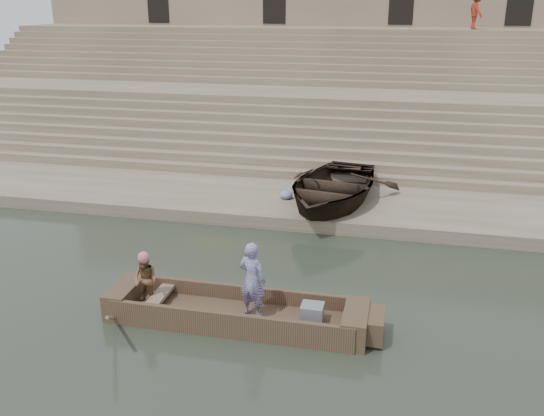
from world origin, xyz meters
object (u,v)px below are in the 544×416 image
(standing_man, at_px, (252,280))
(pedestrian, at_px, (476,11))
(rowing_man, at_px, (145,280))
(main_rowboat, at_px, (236,318))
(beached_rowboat, at_px, (332,187))
(television, at_px, (312,313))

(standing_man, bearing_deg, pedestrian, -89.50)
(rowing_man, relative_size, pedestrian, 0.68)
(pedestrian, bearing_deg, main_rowboat, 147.07)
(main_rowboat, xyz_separation_m, rowing_man, (-2.00, -0.07, 0.71))
(rowing_man, xyz_separation_m, pedestrian, (8.24, 21.09, 5.26))
(rowing_man, relative_size, beached_rowboat, 0.23)
(standing_man, xyz_separation_m, pedestrian, (5.87, 21.02, 5.02))
(standing_man, relative_size, pedestrian, 0.95)
(beached_rowboat, distance_m, pedestrian, 15.63)
(main_rowboat, bearing_deg, pedestrian, 73.46)
(beached_rowboat, height_order, pedestrian, pedestrian)
(standing_man, xyz_separation_m, beached_rowboat, (0.73, 7.18, -0.11))
(beached_rowboat, bearing_deg, rowing_man, -104.19)
(standing_man, height_order, pedestrian, pedestrian)
(beached_rowboat, bearing_deg, standing_man, -86.83)
(main_rowboat, distance_m, beached_rowboat, 7.32)
(rowing_man, xyz_separation_m, beached_rowboat, (3.11, 7.25, 0.13))
(television, height_order, beached_rowboat, beached_rowboat)
(rowing_man, distance_m, television, 3.66)
(main_rowboat, xyz_separation_m, television, (1.64, 0.00, 0.31))
(main_rowboat, distance_m, rowing_man, 2.12)
(standing_man, bearing_deg, beached_rowboat, -79.74)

